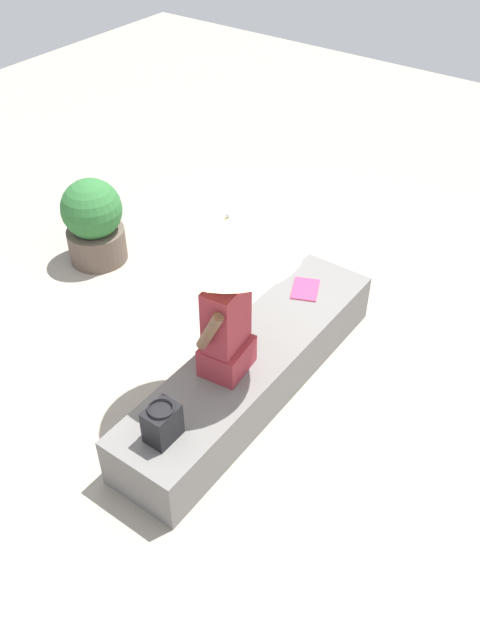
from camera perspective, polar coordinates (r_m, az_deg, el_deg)
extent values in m
plane|color=#9E9384|center=(4.88, 1.04, -6.03)|extent=(14.00, 14.00, 0.00)
cube|color=slate|center=(4.74, 1.07, -4.36)|extent=(2.49, 0.59, 0.40)
cube|color=#992D38|center=(4.39, -1.16, -3.15)|extent=(0.37, 0.32, 0.22)
cube|color=#992D38|center=(4.16, -1.22, 0.34)|extent=(0.34, 0.24, 0.48)
sphere|color=brown|center=(3.95, -1.29, 4.12)|extent=(0.20, 0.20, 0.20)
cylinder|color=brown|center=(4.02, -2.65, -1.00)|extent=(0.09, 0.21, 0.32)
cylinder|color=brown|center=(4.28, 0.11, 2.10)|extent=(0.09, 0.21, 0.32)
cylinder|color=#B7B7BC|center=(4.15, -0.99, 2.25)|extent=(0.02, 0.02, 1.14)
cone|color=#DBBC7F|center=(3.88, -1.07, 7.70)|extent=(0.92, 0.92, 0.21)
sphere|color=#B7B7BC|center=(3.82, -1.09, 9.20)|extent=(0.03, 0.03, 0.03)
cube|color=black|center=(3.99, -6.81, -8.98)|extent=(0.21, 0.16, 0.25)
torus|color=black|center=(3.89, -6.97, -7.66)|extent=(0.16, 0.16, 0.01)
cube|color=#D83866|center=(5.15, 5.74, 2.70)|extent=(0.34, 0.30, 0.01)
cylinder|color=brown|center=(6.23, -12.36, 6.49)|extent=(0.53, 0.53, 0.31)
sphere|color=#2D6B33|center=(6.03, -12.86, 9.44)|extent=(0.55, 0.55, 0.55)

